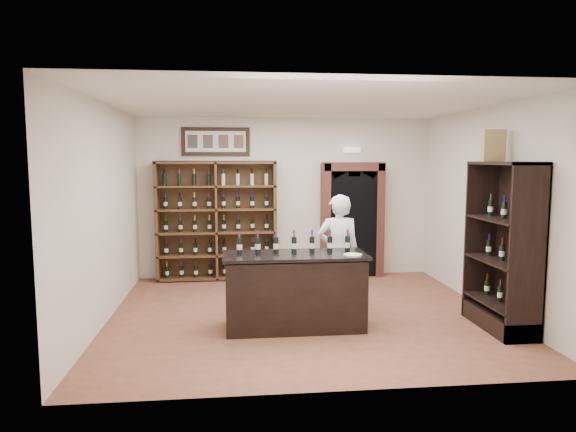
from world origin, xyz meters
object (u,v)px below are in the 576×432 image
object	(u,v)px
wine_shelf	(217,220)
counter_bottle_0	(239,246)
tasting_counter	(295,292)
shopkeeper	(338,252)
wine_crate	(493,145)
side_cabinet	(504,272)

from	to	relation	value
wine_shelf	counter_bottle_0	bearing A→B (deg)	-82.39
tasting_counter	shopkeeper	bearing A→B (deg)	47.23
wine_shelf	wine_crate	size ratio (longest dim) A/B	5.16
counter_bottle_0	wine_shelf	bearing A→B (deg)	97.61
counter_bottle_0	shopkeeper	xyz separation A→B (m)	(1.47, 0.72, -0.25)
tasting_counter	wine_crate	distance (m)	3.30
wine_shelf	shopkeeper	distance (m)	2.83
tasting_counter	shopkeeper	xyz separation A→B (m)	(0.75, 0.81, 0.36)
counter_bottle_0	shopkeeper	bearing A→B (deg)	26.12
tasting_counter	shopkeeper	world-z (taller)	shopkeeper
tasting_counter	wine_crate	size ratio (longest dim) A/B	4.41
tasting_counter	shopkeeper	size ratio (longest dim) A/B	1.09
shopkeeper	wine_crate	bearing A→B (deg)	161.55
counter_bottle_0	wine_crate	xyz separation A→B (m)	(3.41, -0.04, 1.31)
tasting_counter	shopkeeper	distance (m)	1.16
tasting_counter	counter_bottle_0	world-z (taller)	counter_bottle_0
wine_shelf	tasting_counter	bearing A→B (deg)	-69.44
side_cabinet	shopkeeper	world-z (taller)	side_cabinet
wine_shelf	shopkeeper	xyz separation A→B (m)	(1.85, -2.12, -0.24)
shopkeeper	counter_bottle_0	bearing A→B (deg)	29.02
tasting_counter	wine_crate	bearing A→B (deg)	1.07
shopkeeper	tasting_counter	bearing A→B (deg)	50.13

